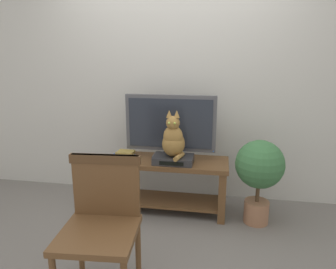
{
  "coord_description": "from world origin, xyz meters",
  "views": [
    {
      "loc": [
        0.5,
        -2.32,
        1.54
      ],
      "look_at": [
        -0.0,
        0.54,
        0.82
      ],
      "focal_mm": 33.32,
      "sensor_mm": 36.0,
      "label": 1
    }
  ],
  "objects_px": {
    "media_box": "(173,159)",
    "wooden_chair": "(102,216)",
    "tv_stand": "(169,177)",
    "book_stack": "(124,155)",
    "cat": "(173,139)",
    "potted_plant": "(259,170)",
    "tv": "(170,125)"
  },
  "relations": [
    {
      "from": "cat",
      "to": "potted_plant",
      "type": "relative_size",
      "value": 0.56
    },
    {
      "from": "tv",
      "to": "wooden_chair",
      "type": "height_order",
      "value": "tv"
    },
    {
      "from": "tv_stand",
      "to": "book_stack",
      "type": "relative_size",
      "value": 4.85
    },
    {
      "from": "potted_plant",
      "to": "cat",
      "type": "bearing_deg",
      "value": 179.06
    },
    {
      "from": "tv_stand",
      "to": "cat",
      "type": "distance_m",
      "value": 0.43
    },
    {
      "from": "tv_stand",
      "to": "media_box",
      "type": "xyz_separation_m",
      "value": [
        0.06,
        -0.08,
        0.21
      ]
    },
    {
      "from": "tv_stand",
      "to": "tv",
      "type": "distance_m",
      "value": 0.52
    },
    {
      "from": "tv_stand",
      "to": "book_stack",
      "type": "bearing_deg",
      "value": -174.99
    },
    {
      "from": "book_stack",
      "to": "potted_plant",
      "type": "height_order",
      "value": "potted_plant"
    },
    {
      "from": "book_stack",
      "to": "potted_plant",
      "type": "relative_size",
      "value": 0.3
    },
    {
      "from": "tv",
      "to": "cat",
      "type": "xyz_separation_m",
      "value": [
        0.06,
        -0.17,
        -0.1
      ]
    },
    {
      "from": "tv_stand",
      "to": "media_box",
      "type": "distance_m",
      "value": 0.23
    },
    {
      "from": "wooden_chair",
      "to": "book_stack",
      "type": "distance_m",
      "value": 1.16
    },
    {
      "from": "tv",
      "to": "media_box",
      "type": "distance_m",
      "value": 0.34
    },
    {
      "from": "cat",
      "to": "book_stack",
      "type": "distance_m",
      "value": 0.55
    },
    {
      "from": "tv",
      "to": "book_stack",
      "type": "height_order",
      "value": "tv"
    },
    {
      "from": "wooden_chair",
      "to": "cat",
      "type": "bearing_deg",
      "value": 74.67
    },
    {
      "from": "tv_stand",
      "to": "book_stack",
      "type": "distance_m",
      "value": 0.5
    },
    {
      "from": "tv",
      "to": "media_box",
      "type": "bearing_deg",
      "value": -69.22
    },
    {
      "from": "wooden_chair",
      "to": "potted_plant",
      "type": "xyz_separation_m",
      "value": [
        1.1,
        1.07,
        -0.01
      ]
    },
    {
      "from": "tv_stand",
      "to": "book_stack",
      "type": "xyz_separation_m",
      "value": [
        -0.45,
        -0.04,
        0.21
      ]
    },
    {
      "from": "media_box",
      "to": "wooden_chair",
      "type": "height_order",
      "value": "wooden_chair"
    },
    {
      "from": "potted_plant",
      "to": "tv_stand",
      "type": "bearing_deg",
      "value": 173.21
    },
    {
      "from": "media_box",
      "to": "cat",
      "type": "height_order",
      "value": "cat"
    },
    {
      "from": "wooden_chair",
      "to": "tv_stand",
      "type": "bearing_deg",
      "value": 78.53
    },
    {
      "from": "book_stack",
      "to": "potted_plant",
      "type": "bearing_deg",
      "value": -2.77
    },
    {
      "from": "media_box",
      "to": "potted_plant",
      "type": "xyz_separation_m",
      "value": [
        0.81,
        -0.03,
        -0.05
      ]
    },
    {
      "from": "wooden_chair",
      "to": "potted_plant",
      "type": "height_order",
      "value": "wooden_chair"
    },
    {
      "from": "media_box",
      "to": "wooden_chair",
      "type": "xyz_separation_m",
      "value": [
        -0.3,
        -1.1,
        -0.04
      ]
    },
    {
      "from": "book_stack",
      "to": "potted_plant",
      "type": "xyz_separation_m",
      "value": [
        1.31,
        -0.06,
        -0.05
      ]
    },
    {
      "from": "tv",
      "to": "wooden_chair",
      "type": "xyz_separation_m",
      "value": [
        -0.24,
        -1.25,
        -0.34
      ]
    },
    {
      "from": "tv",
      "to": "cat",
      "type": "bearing_deg",
      "value": -70.49
    }
  ]
}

